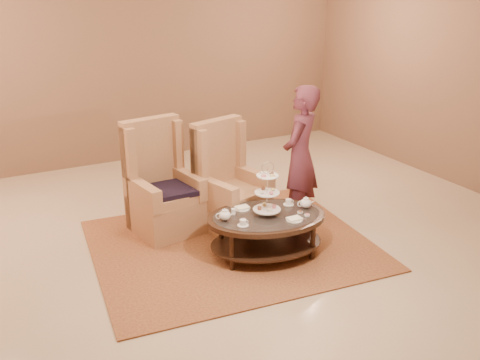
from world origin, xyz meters
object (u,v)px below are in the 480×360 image
armchair_left (162,194)px  person (300,157)px  armchair_right (228,192)px  tea_table (267,222)px

armchair_left → person: bearing=-30.1°
armchair_left → armchair_right: size_ratio=1.03×
tea_table → armchair_left: bearing=136.1°
armchair_right → person: bearing=-37.6°
tea_table → armchair_right: bearing=103.9°
armchair_right → person: 1.00m
armchair_left → person: (1.60, -0.62, 0.42)m
armchair_left → person: person is taller
tea_table → person: 1.09m
person → armchair_right: bearing=-58.6°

